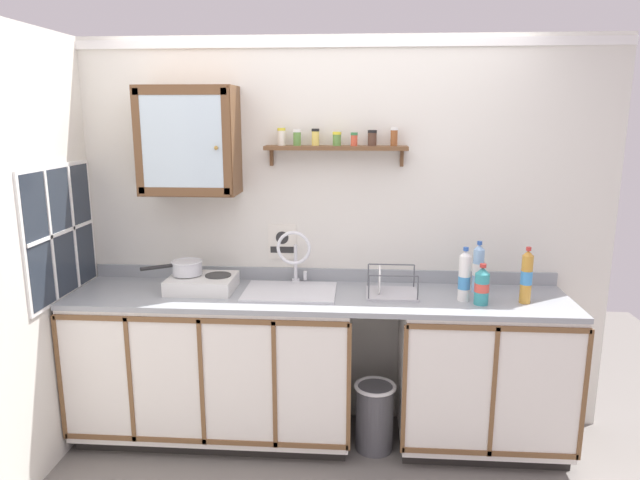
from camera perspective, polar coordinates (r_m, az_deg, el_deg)
back_wall at (r=3.58m, az=0.14°, el=0.46°), size 3.55×0.07×2.42m
lower_cabinet_run at (r=3.62m, az=-10.45°, el=-12.32°), size 1.67×0.59×0.90m
lower_cabinet_run_right at (r=3.59m, az=15.89°, el=-12.85°), size 0.98×0.59×0.90m
countertop at (r=3.35m, az=-0.24°, el=-5.69°), size 2.91×0.61×0.03m
backsplash at (r=3.60m, az=0.10°, el=-3.47°), size 2.91×0.02×0.08m
sink at (r=3.40m, az=-2.95°, el=-5.19°), size 0.54×0.43×0.46m
hot_plate_stove at (r=3.48m, az=-11.71°, el=-4.25°), size 0.39×0.31×0.09m
saucepan at (r=3.50m, az=-13.24°, el=-2.66°), size 0.33×0.25×0.08m
bottle_opaque_white_0 at (r=3.30m, az=14.25°, el=-3.61°), size 0.07×0.07×0.31m
bottle_juice_amber_1 at (r=3.36m, az=19.95°, el=-3.49°), size 0.06×0.06×0.32m
bottle_water_blue_2 at (r=3.48m, az=15.54°, el=-2.76°), size 0.07×0.07×0.31m
bottle_detergent_teal_3 at (r=3.27m, az=15.88°, el=-4.45°), size 0.08×0.08×0.23m
dish_rack at (r=3.36m, az=6.97°, el=-4.99°), size 0.30×0.27×0.17m
wall_cabinet at (r=3.48m, az=-12.98°, el=9.64°), size 0.57×0.30×0.63m
spice_shelf at (r=3.41m, az=1.56°, el=9.49°), size 0.84×0.14×0.23m
warning_sign at (r=3.58m, az=-3.79°, el=-0.21°), size 0.18×0.01×0.22m
window at (r=3.58m, az=-24.53°, el=0.71°), size 0.03×0.76×0.77m
trash_bin at (r=3.55m, az=5.48°, el=-17.08°), size 0.25×0.25×0.41m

